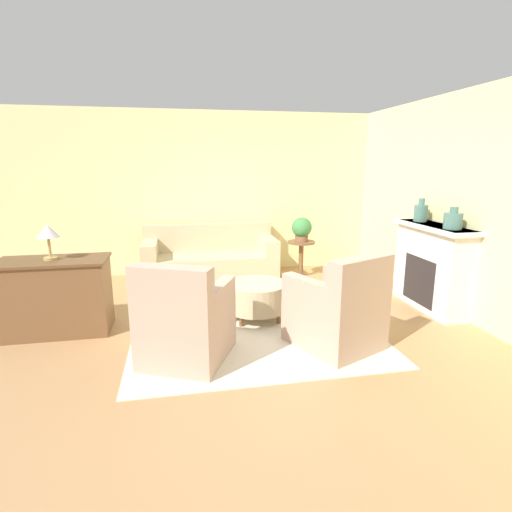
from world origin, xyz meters
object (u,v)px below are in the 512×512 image
(couch, at_px, (210,259))
(table_lamp, at_px, (48,233))
(armchair_left, at_px, (185,324))
(vase_mantel_near, at_px, (421,212))
(potted_plant_on_side_table, at_px, (302,229))
(side_table, at_px, (301,253))
(ottoman_table, at_px, (256,296))
(vase_mantel_far, at_px, (453,220))
(dresser, at_px, (55,295))
(armchair_right, at_px, (338,312))

(couch, bearing_deg, table_lamp, -134.74)
(armchair_left, bearing_deg, vase_mantel_near, 20.64)
(potted_plant_on_side_table, bearing_deg, side_table, 90.00)
(ottoman_table, distance_m, vase_mantel_far, 2.57)
(vase_mantel_near, bearing_deg, dresser, -177.07)
(side_table, height_order, dresser, dresser)
(couch, bearing_deg, dresser, -134.74)
(vase_mantel_near, bearing_deg, couch, 148.52)
(side_table, bearing_deg, armchair_right, -99.02)
(couch, height_order, potted_plant_on_side_table, potted_plant_on_side_table)
(armchair_right, bearing_deg, side_table, 80.98)
(table_lamp, bearing_deg, couch, 45.26)
(armchair_left, relative_size, dresser, 0.91)
(armchair_left, relative_size, table_lamp, 2.74)
(vase_mantel_near, bearing_deg, ottoman_table, -173.37)
(ottoman_table, height_order, dresser, dresser)
(dresser, height_order, vase_mantel_near, vase_mantel_near)
(couch, bearing_deg, armchair_right, -69.24)
(armchair_left, relative_size, vase_mantel_near, 3.43)
(couch, xyz_separation_m, table_lamp, (-1.92, -1.94, 0.84))
(armchair_right, distance_m, vase_mantel_far, 1.95)
(vase_mantel_far, bearing_deg, potted_plant_on_side_table, 120.50)
(armchair_right, relative_size, potted_plant_on_side_table, 2.67)
(ottoman_table, height_order, table_lamp, table_lamp)
(armchair_right, bearing_deg, vase_mantel_far, 18.47)
(side_table, bearing_deg, armchair_left, -127.12)
(side_table, bearing_deg, couch, 170.31)
(side_table, relative_size, dresser, 0.52)
(potted_plant_on_side_table, xyz_separation_m, table_lamp, (-3.45, -1.68, 0.32))
(armchair_left, distance_m, ottoman_table, 1.31)
(potted_plant_on_side_table, relative_size, table_lamp, 1.03)
(dresser, distance_m, potted_plant_on_side_table, 3.86)
(ottoman_table, relative_size, side_table, 1.21)
(armchair_right, relative_size, vase_mantel_near, 3.43)
(dresser, bearing_deg, potted_plant_on_side_table, 25.91)
(armchair_left, xyz_separation_m, ottoman_table, (0.90, 0.95, -0.09))
(armchair_right, distance_m, vase_mantel_near, 2.24)
(ottoman_table, distance_m, vase_mantel_near, 2.56)
(ottoman_table, xyz_separation_m, dresser, (-2.34, 0.03, 0.15))
(couch, bearing_deg, side_table, -9.69)
(couch, bearing_deg, potted_plant_on_side_table, -9.69)
(vase_mantel_near, relative_size, potted_plant_on_side_table, 0.78)
(vase_mantel_near, height_order, vase_mantel_far, vase_mantel_near)
(armchair_left, distance_m, vase_mantel_near, 3.59)
(couch, distance_m, armchair_left, 2.96)
(armchair_left, distance_m, armchair_right, 1.59)
(armchair_right, height_order, vase_mantel_far, vase_mantel_far)
(armchair_left, distance_m, dresser, 1.74)
(potted_plant_on_side_table, bearing_deg, ottoman_table, -123.09)
(vase_mantel_far, bearing_deg, table_lamp, 174.76)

